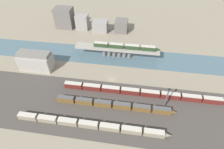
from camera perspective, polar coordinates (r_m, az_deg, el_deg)
The scene contains 14 objects.
ground_plane at distance 118.24m, azimuth -0.08°, elevation -1.54°, with size 400.00×400.00×0.00m, color gray.
railbed_yard at distance 102.43m, azimuth -2.09°, elevation -10.74°, with size 280.00×42.00×0.01m, color #423D38.
river_water at distance 138.18m, azimuth 1.53°, elevation 5.89°, with size 320.00×23.62×0.01m, color #47606B.
bridge at distance 134.63m, azimuth 1.57°, elevation 8.01°, with size 63.96×7.23×8.25m.
train_on_bridge at distance 132.06m, azimuth 4.63°, elevation 9.11°, with size 49.87×3.01×3.50m.
train_yard_near at distance 94.59m, azimuth -6.91°, elevation -15.97°, with size 80.99×2.93×3.57m.
train_yard_mid at distance 101.23m, azimuth 0.83°, elevation -9.87°, with size 68.89×2.93×3.79m.
train_yard_far at distance 108.65m, azimuth 9.82°, elevation -5.85°, with size 99.64×3.03×4.02m.
warehouse_building at distance 134.57m, azimuth -23.63°, elevation 4.13°, with size 22.95×10.67×13.34m.
signal_tower at distance 100.43m, azimuth 17.33°, elevation -7.52°, with size 1.00×0.75×15.97m.
city_block_far_left at distance 182.61m, azimuth -15.27°, elevation 17.44°, with size 16.59×12.60×19.08m, color #605B56.
city_block_left at distance 176.47m, azimuth -9.72°, elevation 16.47°, with size 11.46×8.32×13.80m, color gray.
city_block_center at distance 171.49m, azimuth -3.86°, elevation 15.51°, with size 13.83×10.44×10.18m, color gray.
city_block_right at distance 171.24m, azimuth 3.06°, elevation 15.61°, with size 11.58×13.05×10.76m, color #605B56.
Camera 1 is at (12.65, -84.64, 81.58)m, focal length 28.00 mm.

